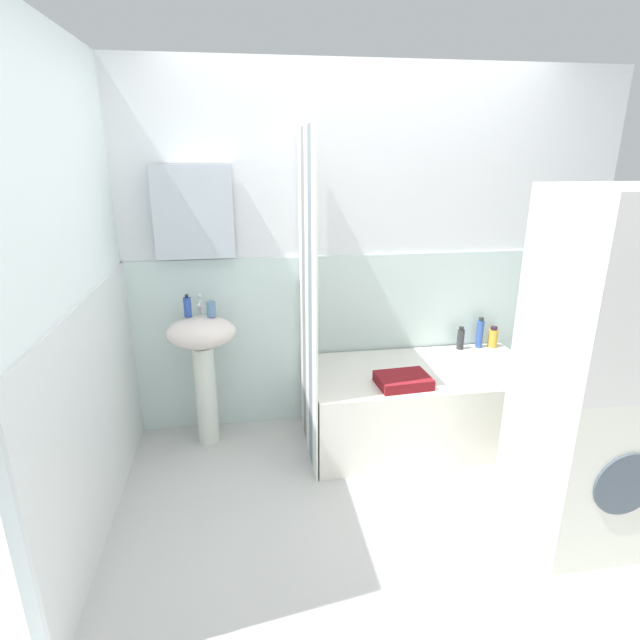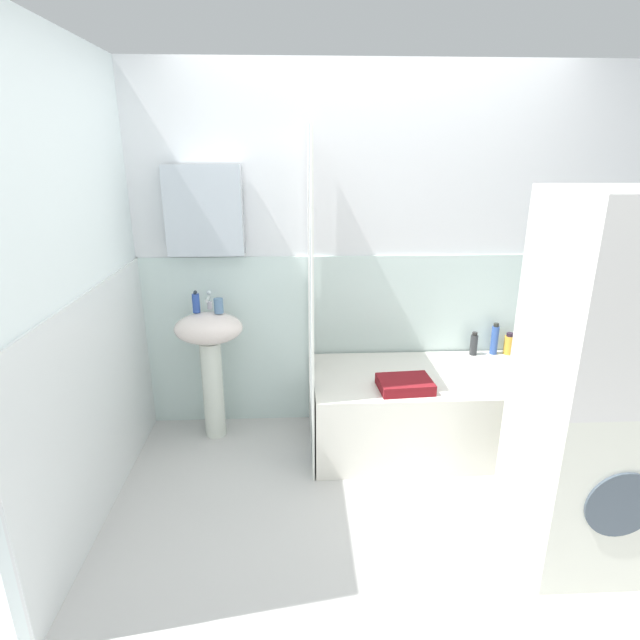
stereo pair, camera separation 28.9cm
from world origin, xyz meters
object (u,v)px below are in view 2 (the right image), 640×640
Objects in this scene: conditioner_bottle at (474,344)px; towel_folded at (405,384)px; bathtub at (426,409)px; washer_dryer_stack at (598,389)px; lotion_bottle at (495,339)px; soap_dispenser at (196,303)px; body_wash_bottle at (509,344)px; toothbrush_cup at (219,306)px; sink at (210,348)px.

conditioner_bottle is 0.78m from towel_folded.
bathtub is 0.41m from towel_folded.
lotion_bottle is at bearing 88.02° from washer_dryer_stack.
soap_dispenser is 0.08× the size of washer_dryer_stack.
toothbrush_cup is at bearing -176.57° from body_wash_bottle.
body_wash_bottle is 0.69× the size of lotion_bottle.
sink is at bearing -176.08° from conditioner_bottle.
bathtub is at bearing -8.18° from toothbrush_cup.
soap_dispenser reaches higher than bathtub.
body_wash_bottle reaches higher than towel_folded.
towel_folded is (-0.59, -0.52, -0.05)m from conditioner_bottle.
conditioner_bottle is 0.10× the size of washer_dryer_stack.
body_wash_bottle is 0.93× the size of conditioner_bottle.
toothbrush_cup is at bearing -176.19° from conditioner_bottle.
soap_dispenser reaches higher than body_wash_bottle.
washer_dryer_stack is (-0.04, -1.27, 0.25)m from lotion_bottle.
conditioner_bottle is at bearing -179.22° from body_wash_bottle.
soap_dispenser is 1.52× the size of toothbrush_cup.
soap_dispenser is 1.41m from towel_folded.
body_wash_bottle is 1.30m from washer_dryer_stack.
bathtub is at bearing -149.40° from lotion_bottle.
bathtub is at bearing 46.16° from towel_folded.
toothbrush_cup is at bearing 6.51° from sink.
soap_dispenser is at bearing -177.05° from conditioner_bottle.
lotion_bottle is 0.91m from towel_folded.
toothbrush_cup is 1.76m from conditioner_bottle.
soap_dispenser is at bearing 159.82° from sink.
toothbrush_cup is 1.90m from lotion_bottle.
body_wash_bottle is 0.11m from lotion_bottle.
washer_dryer_stack is at bearing -30.47° from soap_dispenser.
bathtub is (1.48, -0.21, -0.69)m from soap_dispenser.
soap_dispenser reaches higher than lotion_bottle.
lotion_bottle reaches higher than conditioner_bottle.
toothbrush_cup reaches higher than towel_folded.
lotion_bottle is 1.29m from washer_dryer_stack.
bathtub is at bearing -7.44° from sink.
toothbrush_cup reaches higher than body_wash_bottle.
washer_dryer_stack is (1.83, -1.14, -0.06)m from toothbrush_cup.
sink is 9.15× the size of toothbrush_cup.
soap_dispenser is at bearing 161.90° from towel_folded.
soap_dispenser is 0.15m from toothbrush_cup.
body_wash_bottle is (1.98, 0.12, -0.35)m from toothbrush_cup.
sink is 6.01× the size of soap_dispenser.
soap_dispenser is 1.65m from bathtub.
washer_dryer_stack is (1.98, -1.16, -0.08)m from soap_dispenser.
washer_dryer_stack reaches higher than lotion_bottle.
conditioner_bottle is at bearing 38.31° from bathtub.
washer_dryer_stack is (-0.15, -1.26, 0.28)m from body_wash_bottle.
sink is at bearing 162.03° from towel_folded.
washer_dryer_stack is at bearing -91.98° from lotion_bottle.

